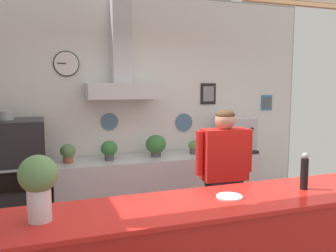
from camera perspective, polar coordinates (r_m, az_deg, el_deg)
back_wall_assembly at (r=4.71m, az=-3.02°, el=4.06°), size 4.69×2.47×3.06m
back_prep_counter at (r=4.72m, az=-1.34°, el=-10.54°), size 2.66×0.62×0.93m
pizza_oven at (r=4.33m, az=-24.10°, el=-8.85°), size 0.76×0.66×1.58m
shop_worker at (r=3.71m, az=9.00°, el=-8.90°), size 0.62×0.25×1.61m
espresso_machine at (r=4.98m, az=10.80°, el=-1.41°), size 0.49×0.45×0.48m
potted_thyme at (r=4.41m, az=-9.49°, el=-3.75°), size 0.21×0.21×0.24m
potted_sage at (r=4.77m, az=4.15°, el=-3.32°), size 0.14×0.14×0.18m
potted_basil at (r=4.57m, az=-1.98°, el=-3.05°), size 0.26×0.26×0.28m
potted_rosemary at (r=4.38m, az=-15.86°, el=-4.10°), size 0.18×0.18×0.23m
basil_vase at (r=2.14m, az=-20.20°, el=-8.78°), size 0.22×0.22×0.38m
pepper_grinder at (r=2.82m, az=21.18°, el=-6.83°), size 0.06×0.06×0.28m
condiment_plate at (r=2.51m, az=9.89°, el=-11.17°), size 0.18×0.18×0.01m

